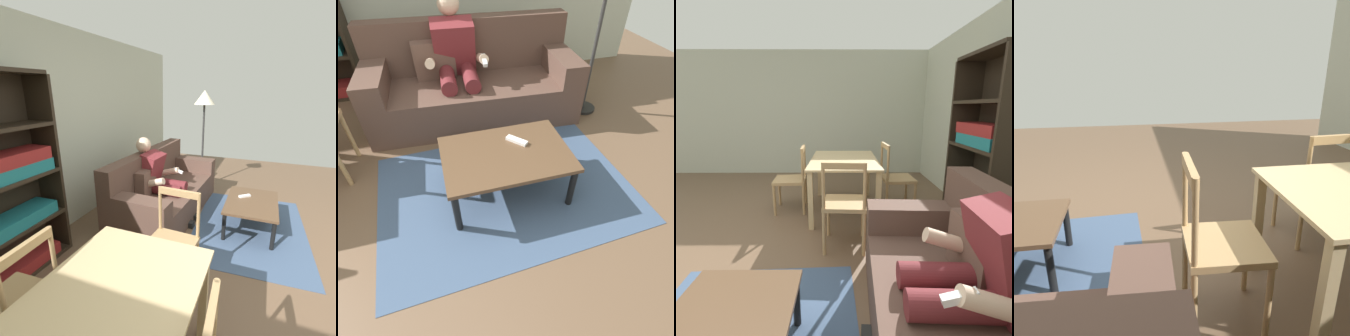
% 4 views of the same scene
% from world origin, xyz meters
% --- Properties ---
extents(ground_plane, '(8.97, 8.97, 0.00)m').
position_xyz_m(ground_plane, '(0.00, 0.00, 0.00)').
color(ground_plane, brown).
extents(couch, '(2.15, 0.96, 0.93)m').
position_xyz_m(couch, '(0.94, 1.71, 0.33)').
color(couch, brown).
rests_on(couch, ground_plane).
extents(person_lounging, '(0.61, 0.91, 1.15)m').
position_xyz_m(person_lounging, '(0.81, 1.73, 0.59)').
color(person_lounging, maroon).
rests_on(person_lounging, ground_plane).
extents(coffee_table, '(0.93, 0.64, 0.38)m').
position_xyz_m(coffee_table, '(0.96, 0.47, 0.34)').
color(coffee_table, brown).
rests_on(coffee_table, ground_plane).
extents(tv_remote, '(0.15, 0.16, 0.02)m').
position_xyz_m(tv_remote, '(1.08, 0.57, 0.40)').
color(tv_remote, white).
rests_on(tv_remote, coffee_table).
extents(area_rug, '(2.06, 1.49, 0.01)m').
position_xyz_m(area_rug, '(0.96, 0.47, 0.00)').
color(area_rug, '#3D5170').
rests_on(area_rug, ground_plane).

